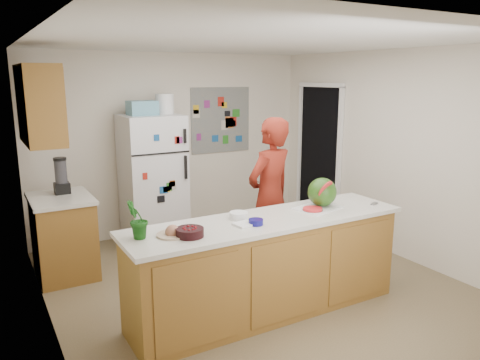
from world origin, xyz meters
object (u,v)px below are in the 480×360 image
refrigerator (153,180)px  cherry_bowl (190,232)px  watermelon (322,192)px  person (270,197)px

refrigerator → cherry_bowl: bearing=-102.7°
refrigerator → watermelon: bearing=-68.5°
watermelon → refrigerator: bearing=111.5°
person → watermelon: person is taller
watermelon → cherry_bowl: (-1.48, -0.15, -0.12)m
watermelon → cherry_bowl: size_ratio=1.25×
person → watermelon: (0.13, -0.73, 0.19)m
watermelon → cherry_bowl: watermelon is taller
watermelon → cherry_bowl: bearing=-174.2°
refrigerator → person: 1.78m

